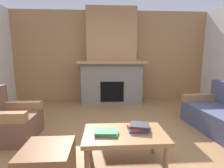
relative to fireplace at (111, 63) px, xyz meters
name	(u,v)px	position (x,y,z in m)	size (l,w,h in m)	color
ground	(121,147)	(0.00, -2.62, -1.16)	(9.00, 9.00, 0.00)	olive
wall_back_wood_panel	(111,56)	(0.00, 0.38, 0.19)	(6.00, 0.12, 2.70)	#A87A4C
fireplace	(111,63)	(0.00, 0.00, 0.00)	(1.90, 0.82, 2.70)	gray
armchair	(9,121)	(-1.80, -2.25, -0.87)	(0.76, 0.76, 0.85)	brown
coffee_table	(124,137)	(0.00, -3.05, -0.79)	(1.00, 0.60, 0.43)	#997047
ottoman	(48,164)	(-0.86, -3.29, -0.96)	(0.52, 0.52, 0.40)	brown
book_stack_near_edge	(107,133)	(-0.22, -3.10, -0.71)	(0.30, 0.22, 0.05)	#3D7F4C
book_stack_center	(139,127)	(0.18, -2.99, -0.69)	(0.28, 0.26, 0.09)	#335699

